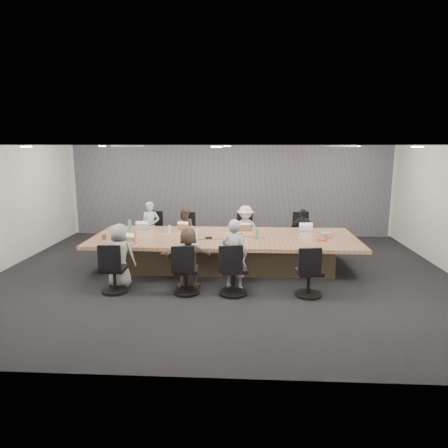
# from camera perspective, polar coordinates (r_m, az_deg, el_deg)

# --- Properties ---
(floor) EXTENTS (10.00, 8.00, 0.00)m
(floor) POSITION_cam_1_polar(r_m,az_deg,el_deg) (8.87, -0.14, -7.17)
(floor) COLOR black
(floor) RESTS_ON ground
(ceiling) EXTENTS (10.00, 8.00, 0.00)m
(ceiling) POSITION_cam_1_polar(r_m,az_deg,el_deg) (8.42, -0.15, 11.23)
(ceiling) COLOR white
(ceiling) RESTS_ON wall_back
(wall_back) EXTENTS (10.00, 0.00, 2.80)m
(wall_back) POSITION_cam_1_polar(r_m,az_deg,el_deg) (12.49, 0.90, 4.79)
(wall_back) COLOR beige
(wall_back) RESTS_ON ground
(wall_front) EXTENTS (10.00, 0.00, 2.80)m
(wall_front) POSITION_cam_1_polar(r_m,az_deg,el_deg) (4.65, -2.98, -6.33)
(wall_front) COLOR beige
(wall_front) RESTS_ON ground
(curtain) EXTENTS (9.80, 0.04, 2.80)m
(curtain) POSITION_cam_1_polar(r_m,az_deg,el_deg) (12.41, 0.89, 4.75)
(curtain) COLOR slate
(curtain) RESTS_ON ground
(conference_table) EXTENTS (6.00, 2.20, 0.74)m
(conference_table) POSITION_cam_1_polar(r_m,az_deg,el_deg) (9.23, 0.03, -3.83)
(conference_table) COLOR brown
(conference_table) RESTS_ON ground
(chair_0) EXTENTS (0.54, 0.54, 0.79)m
(chair_0) POSITION_cam_1_polar(r_m,az_deg,el_deg) (11.16, -9.98, -1.40)
(chair_0) COLOR black
(chair_0) RESTS_ON ground
(chair_1) EXTENTS (0.60, 0.60, 0.75)m
(chair_1) POSITION_cam_1_polar(r_m,az_deg,el_deg) (10.99, -5.05, -1.56)
(chair_1) COLOR black
(chair_1) RESTS_ON ground
(chair_2) EXTENTS (0.58, 0.58, 0.79)m
(chair_2) POSITION_cam_1_polar(r_m,az_deg,el_deg) (10.87, 3.07, -1.57)
(chair_2) COLOR black
(chair_2) RESTS_ON ground
(chair_3) EXTENTS (0.64, 0.64, 0.82)m
(chair_3) POSITION_cam_1_polar(r_m,az_deg,el_deg) (10.97, 10.78, -1.56)
(chair_3) COLOR black
(chair_3) RESTS_ON ground
(chair_4) EXTENTS (0.53, 0.53, 0.78)m
(chair_4) POSITION_cam_1_polar(r_m,az_deg,el_deg) (8.00, -15.39, -6.73)
(chair_4) COLOR black
(chair_4) RESTS_ON ground
(chair_5) EXTENTS (0.57, 0.57, 0.78)m
(chair_5) POSITION_cam_1_polar(r_m,az_deg,el_deg) (7.68, -5.44, -7.12)
(chair_5) COLOR black
(chair_5) RESTS_ON ground
(chair_6) EXTENTS (0.66, 0.66, 0.82)m
(chair_6) POSITION_cam_1_polar(r_m,az_deg,el_deg) (7.59, 1.38, -7.11)
(chair_6) COLOR black
(chair_6) RESTS_ON ground
(chair_7) EXTENTS (0.59, 0.59, 0.78)m
(chair_7) POSITION_cam_1_polar(r_m,az_deg,el_deg) (7.69, 12.03, -7.30)
(chair_7) COLOR black
(chair_7) RESTS_ON ground
(person_0) EXTENTS (0.49, 0.32, 1.33)m
(person_0) POSITION_cam_1_polar(r_m,az_deg,el_deg) (10.77, -10.45, -0.39)
(person_0) COLOR #A7C2CF
(person_0) RESTS_ON ground
(laptop_0) EXTENTS (0.37, 0.29, 0.02)m
(laptop_0) POSITION_cam_1_polar(r_m,az_deg,el_deg) (10.23, -11.18, -0.55)
(laptop_0) COLOR #B2B2B7
(laptop_0) RESTS_ON conference_table
(person_1) EXTENTS (0.61, 0.50, 1.18)m
(person_1) POSITION_cam_1_polar(r_m,az_deg,el_deg) (10.60, -5.34, -0.86)
(person_1) COLOR brown
(person_1) RESTS_ON ground
(laptop_1) EXTENTS (0.30, 0.22, 0.02)m
(laptop_1) POSITION_cam_1_polar(r_m,az_deg,el_deg) (10.04, -5.81, -0.62)
(laptop_1) COLOR #8C6647
(laptop_1) RESTS_ON conference_table
(person_2) EXTENTS (0.86, 0.56, 1.25)m
(person_2) POSITION_cam_1_polar(r_m,az_deg,el_deg) (10.48, 3.08, -0.77)
(person_2) COLOR silver
(person_2) RESTS_ON ground
(laptop_2) EXTENTS (0.36, 0.27, 0.02)m
(laptop_2) POSITION_cam_1_polar(r_m,az_deg,el_deg) (9.92, 3.08, -0.72)
(laptop_2) COLOR #8C6647
(laptop_2) RESTS_ON conference_table
(person_3) EXTENTS (0.72, 0.35, 1.18)m
(person_3) POSITION_cam_1_polar(r_m,az_deg,el_deg) (10.59, 11.07, -1.02)
(person_3) COLOR black
(person_3) RESTS_ON ground
(laptop_3) EXTENTS (0.34, 0.24, 0.02)m
(laptop_3) POSITION_cam_1_polar(r_m,az_deg,el_deg) (10.03, 11.52, -0.81)
(laptop_3) COLOR #B2B2B7
(laptop_3) RESTS_ON conference_table
(person_4) EXTENTS (0.64, 0.43, 1.28)m
(person_4) POSITION_cam_1_polar(r_m,az_deg,el_deg) (8.25, -14.72, -4.34)
(person_4) COLOR gray
(person_4) RESTS_ON ground
(laptop_4) EXTENTS (0.39, 0.30, 0.02)m
(laptop_4) POSITION_cam_1_polar(r_m,az_deg,el_deg) (8.73, -13.66, -2.69)
(laptop_4) COLOR #8C6647
(laptop_4) RESTS_ON conference_table
(person_5) EXTENTS (1.18, 0.51, 1.23)m
(person_5) POSITION_cam_1_polar(r_m,az_deg,el_deg) (7.94, -5.10, -4.78)
(person_5) COLOR brown
(person_5) RESTS_ON ground
(laptop_5) EXTENTS (0.36, 0.29, 0.02)m
(laptop_5) POSITION_cam_1_polar(r_m,az_deg,el_deg) (8.43, -4.58, -2.89)
(laptop_5) COLOR #B2B2B7
(laptop_5) RESTS_ON conference_table
(person_6) EXTENTS (0.58, 0.45, 1.40)m
(person_6) POSITION_cam_1_polar(r_m,az_deg,el_deg) (7.84, 1.47, -4.32)
(person_6) COLOR #A5A8B2
(person_6) RESTS_ON ground
(laptop_6) EXTENTS (0.33, 0.26, 0.02)m
(laptop_6) POSITION_cam_1_polar(r_m,az_deg,el_deg) (8.36, 1.58, -2.98)
(laptop_6) COLOR #8C6647
(laptop_6) RESTS_ON conference_table
(bottle_green_left) EXTENTS (0.08, 0.08, 0.27)m
(bottle_green_left) POSITION_cam_1_polar(r_m,az_deg,el_deg) (9.99, -13.34, -0.18)
(bottle_green_left) COLOR #45A269
(bottle_green_left) RESTS_ON conference_table
(bottle_green_right) EXTENTS (0.07, 0.07, 0.23)m
(bottle_green_right) POSITION_cam_1_polar(r_m,az_deg,el_deg) (8.86, 4.74, -1.50)
(bottle_green_right) COLOR #45A269
(bottle_green_right) RESTS_ON conference_table
(bottle_clear) EXTENTS (0.06, 0.06, 0.20)m
(bottle_clear) POSITION_cam_1_polar(r_m,az_deg,el_deg) (9.51, -7.80, -0.76)
(bottle_clear) COLOR silver
(bottle_clear) RESTS_ON conference_table
(cup_white_far) EXTENTS (0.09, 0.09, 0.09)m
(cup_white_far) POSITION_cam_1_polar(r_m,az_deg,el_deg) (9.48, -3.84, -1.06)
(cup_white_far) COLOR white
(cup_white_far) RESTS_ON conference_table
(cup_white_near) EXTENTS (0.09, 0.09, 0.09)m
(cup_white_near) POSITION_cam_1_polar(r_m,az_deg,el_deg) (9.22, 10.90, -1.60)
(cup_white_near) COLOR white
(cup_white_near) RESTS_ON conference_table
(mug_brown) EXTENTS (0.11, 0.11, 0.11)m
(mug_brown) POSITION_cam_1_polar(r_m,az_deg,el_deg) (9.24, -16.76, -1.78)
(mug_brown) COLOR brown
(mug_brown) RESTS_ON conference_table
(mic_left) EXTENTS (0.17, 0.13, 0.03)m
(mic_left) POSITION_cam_1_polar(r_m,az_deg,el_deg) (8.97, -2.22, -1.97)
(mic_left) COLOR black
(mic_left) RESTS_ON conference_table
(mic_right) EXTENTS (0.16, 0.13, 0.03)m
(mic_right) POSITION_cam_1_polar(r_m,az_deg,el_deg) (9.24, 0.71, -1.57)
(mic_right) COLOR black
(mic_right) RESTS_ON conference_table
(stapler) EXTENTS (0.16, 0.09, 0.06)m
(stapler) POSITION_cam_1_polar(r_m,az_deg,el_deg) (8.74, 1.53, -2.20)
(stapler) COLOR black
(stapler) RESTS_ON conference_table
(canvas_bag) EXTENTS (0.28, 0.23, 0.13)m
(canvas_bag) POSITION_cam_1_polar(r_m,az_deg,el_deg) (9.27, 14.37, -1.57)
(canvas_bag) COLOR tan
(canvas_bag) RESTS_ON conference_table
(snack_packet) EXTENTS (0.23, 0.21, 0.04)m
(snack_packet) POSITION_cam_1_polar(r_m,az_deg,el_deg) (9.01, 13.83, -2.19)
(snack_packet) COLOR red
(snack_packet) RESTS_ON conference_table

